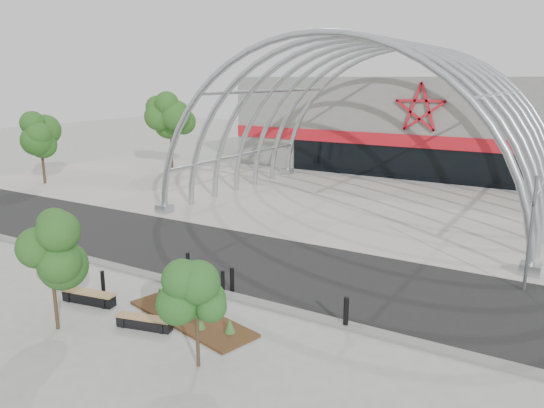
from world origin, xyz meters
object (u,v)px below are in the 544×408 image
Objects in this scene: bench_0 at (89,298)px; bollard_2 at (223,282)px; street_tree_0 at (50,250)px; bench_1 at (144,323)px; signal_pole at (531,232)px; street_tree_1 at (196,293)px.

bench_0 is 4.85m from bollard_2.
bench_1 is (2.39, 1.48, -2.50)m from street_tree_0.
street_tree_1 is (-7.20, -10.71, -0.13)m from signal_pole.
signal_pole is at bearing 43.95° from bench_1.
signal_pole reaches higher than bench_0.
bollard_2 is (3.57, 3.28, 0.22)m from bench_0.
street_tree_0 is at bearing -118.73° from bollard_2.
street_tree_1 is at bearing -17.09° from bench_1.
signal_pole is 1.19× the size of street_tree_0.
bollard_2 is at bearing 61.27° from street_tree_0.
bench_0 is at bearing 167.75° from street_tree_1.
signal_pole is 14.28m from bench_1.
signal_pole is 16.41m from bench_0.
bollard_2 is at bearing 42.58° from bench_0.
signal_pole is 1.46× the size of street_tree_1.
street_tree_0 is 6.31m from bollard_2.
signal_pole is 12.91m from street_tree_1.
bollard_2 is (-2.53, 4.60, -1.77)m from street_tree_1.
bench_1 is at bearing 162.91° from street_tree_1.
street_tree_0 is at bearing -173.98° from street_tree_1.
bench_0 is at bearing 111.29° from street_tree_0.
bollard_2 is at bearing -147.85° from signal_pole.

